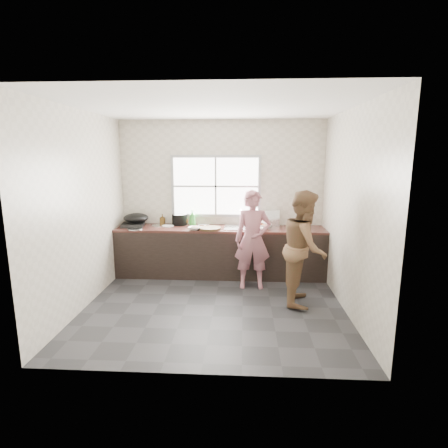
# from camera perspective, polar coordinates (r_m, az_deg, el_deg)

# --- Properties ---
(floor) EXTENTS (3.60, 3.20, 0.01)m
(floor) POSITION_cam_1_polar(r_m,az_deg,el_deg) (5.09, -1.58, -13.15)
(floor) COLOR #27272A
(floor) RESTS_ON ground
(ceiling) EXTENTS (3.60, 3.20, 0.01)m
(ceiling) POSITION_cam_1_polar(r_m,az_deg,el_deg) (4.69, -1.76, 18.67)
(ceiling) COLOR silver
(ceiling) RESTS_ON wall_back
(wall_back) EXTENTS (3.60, 0.01, 2.70)m
(wall_back) POSITION_cam_1_polar(r_m,az_deg,el_deg) (6.29, -0.42, 4.37)
(wall_back) COLOR beige
(wall_back) RESTS_ON ground
(wall_left) EXTENTS (0.01, 3.20, 2.70)m
(wall_left) POSITION_cam_1_polar(r_m,az_deg,el_deg) (5.18, -22.00, 2.10)
(wall_left) COLOR beige
(wall_left) RESTS_ON ground
(wall_right) EXTENTS (0.01, 3.20, 2.70)m
(wall_right) POSITION_cam_1_polar(r_m,az_deg,el_deg) (4.89, 19.91, 1.76)
(wall_right) COLOR beige
(wall_right) RESTS_ON ground
(wall_front) EXTENTS (3.60, 0.01, 2.70)m
(wall_front) POSITION_cam_1_polar(r_m,az_deg,el_deg) (3.14, -4.16, -2.53)
(wall_front) COLOR beige
(wall_front) RESTS_ON ground
(cabinet) EXTENTS (3.60, 0.62, 0.82)m
(cabinet) POSITION_cam_1_polar(r_m,az_deg,el_deg) (6.16, -0.59, -4.69)
(cabinet) COLOR black
(cabinet) RESTS_ON floor
(countertop) EXTENTS (3.60, 0.64, 0.04)m
(countertop) POSITION_cam_1_polar(r_m,az_deg,el_deg) (6.06, -0.60, -0.77)
(countertop) COLOR #3B1D18
(countertop) RESTS_ON cabinet
(sink) EXTENTS (0.55, 0.45, 0.02)m
(sink) POSITION_cam_1_polar(r_m,az_deg,el_deg) (6.04, 2.71, -0.58)
(sink) COLOR silver
(sink) RESTS_ON countertop
(faucet) EXTENTS (0.02, 0.02, 0.30)m
(faucet) POSITION_cam_1_polar(r_m,az_deg,el_deg) (6.21, 2.74, 1.10)
(faucet) COLOR silver
(faucet) RESTS_ON countertop
(window_frame) EXTENTS (1.60, 0.05, 1.10)m
(window_frame) POSITION_cam_1_polar(r_m,az_deg,el_deg) (6.26, -1.35, 6.18)
(window_frame) COLOR #9EA0A5
(window_frame) RESTS_ON wall_back
(window_glazing) EXTENTS (1.50, 0.01, 1.00)m
(window_glazing) POSITION_cam_1_polar(r_m,az_deg,el_deg) (6.24, -1.37, 6.16)
(window_glazing) COLOR white
(window_glazing) RESTS_ON window_frame
(woman) EXTENTS (0.55, 0.37, 1.47)m
(woman) POSITION_cam_1_polar(r_m,az_deg,el_deg) (5.54, 4.71, -3.10)
(woman) COLOR #A4626E
(woman) RESTS_ON floor
(person_side) EXTENTS (0.74, 0.89, 1.62)m
(person_side) POSITION_cam_1_polar(r_m,az_deg,el_deg) (5.07, 12.98, -3.77)
(person_side) COLOR brown
(person_side) RESTS_ON floor
(cutting_board) EXTENTS (0.44, 0.44, 0.04)m
(cutting_board) POSITION_cam_1_polar(r_m,az_deg,el_deg) (5.90, -2.33, -0.72)
(cutting_board) COLOR #312313
(cutting_board) RESTS_ON countertop
(cleaver) EXTENTS (0.18, 0.10, 0.01)m
(cleaver) POSITION_cam_1_polar(r_m,az_deg,el_deg) (6.11, -3.42, -0.09)
(cleaver) COLOR silver
(cleaver) RESTS_ON cutting_board
(bowl_mince) EXTENTS (0.27, 0.27, 0.05)m
(bowl_mince) POSITION_cam_1_polar(r_m,az_deg,el_deg) (5.89, -4.84, -0.70)
(bowl_mince) COLOR white
(bowl_mince) RESTS_ON countertop
(bowl_crabs) EXTENTS (0.23, 0.23, 0.06)m
(bowl_crabs) POSITION_cam_1_polar(r_m,az_deg,el_deg) (6.02, 6.61, -0.43)
(bowl_crabs) COLOR silver
(bowl_crabs) RESTS_ON countertop
(bowl_held) EXTENTS (0.27, 0.27, 0.06)m
(bowl_held) POSITION_cam_1_polar(r_m,az_deg,el_deg) (5.84, 5.63, -0.77)
(bowl_held) COLOR silver
(bowl_held) RESTS_ON countertop
(black_pot) EXTENTS (0.36, 0.36, 0.19)m
(black_pot) POSITION_cam_1_polar(r_m,az_deg,el_deg) (6.33, -7.26, 0.73)
(black_pot) COLOR black
(black_pot) RESTS_ON countertop
(plate_food) EXTENTS (0.23, 0.23, 0.02)m
(plate_food) POSITION_cam_1_polar(r_m,az_deg,el_deg) (6.25, -9.13, -0.29)
(plate_food) COLOR white
(plate_food) RESTS_ON countertop
(bottle_green) EXTENTS (0.14, 0.14, 0.30)m
(bottle_green) POSITION_cam_1_polar(r_m,az_deg,el_deg) (6.16, -5.20, 0.98)
(bottle_green) COLOR green
(bottle_green) RESTS_ON countertop
(bottle_brown_tall) EXTENTS (0.08, 0.08, 0.17)m
(bottle_brown_tall) POSITION_cam_1_polar(r_m,az_deg,el_deg) (6.42, -10.01, 0.70)
(bottle_brown_tall) COLOR #412D10
(bottle_brown_tall) RESTS_ON countertop
(bottle_brown_short) EXTENTS (0.18, 0.18, 0.18)m
(bottle_brown_short) POSITION_cam_1_polar(r_m,az_deg,el_deg) (6.34, -6.55, 0.72)
(bottle_brown_short) COLOR #4C2813
(bottle_brown_short) RESTS_ON countertop
(glass_jar) EXTENTS (0.08, 0.08, 0.09)m
(glass_jar) POSITION_cam_1_polar(r_m,az_deg,el_deg) (6.27, -7.06, 0.16)
(glass_jar) COLOR silver
(glass_jar) RESTS_ON countertop
(burner) EXTENTS (0.43, 0.43, 0.06)m
(burner) POSITION_cam_1_polar(r_m,az_deg,el_deg) (6.37, -14.65, -0.12)
(burner) COLOR black
(burner) RESTS_ON countertop
(wok) EXTENTS (0.47, 0.47, 0.16)m
(wok) POSITION_cam_1_polar(r_m,az_deg,el_deg) (6.39, -14.16, 0.98)
(wok) COLOR black
(wok) RESTS_ON burner
(dish_rack) EXTENTS (0.45, 0.39, 0.29)m
(dish_rack) POSITION_cam_1_polar(r_m,az_deg,el_deg) (6.26, 6.94, 1.04)
(dish_rack) COLOR silver
(dish_rack) RESTS_ON countertop
(pot_lid_left) EXTENTS (0.33, 0.33, 0.01)m
(pot_lid_left) POSITION_cam_1_polar(r_m,az_deg,el_deg) (6.12, -14.33, -0.75)
(pot_lid_left) COLOR #AAAEB1
(pot_lid_left) RESTS_ON countertop
(pot_lid_right) EXTENTS (0.32, 0.32, 0.01)m
(pot_lid_right) POSITION_cam_1_polar(r_m,az_deg,el_deg) (6.31, -10.58, -0.25)
(pot_lid_right) COLOR silver
(pot_lid_right) RESTS_ON countertop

